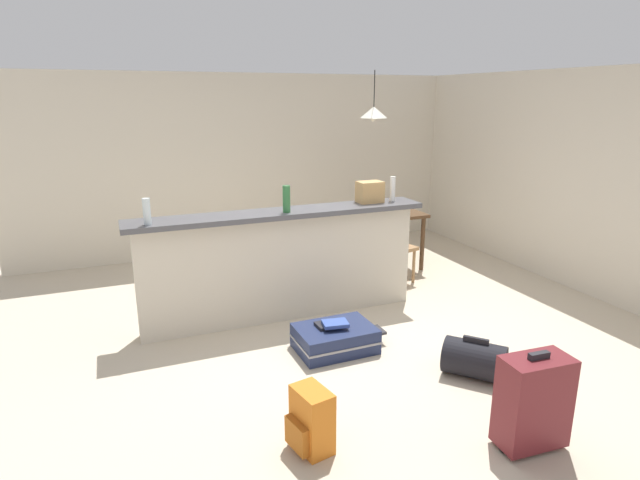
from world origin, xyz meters
The scene contains 17 objects.
ground_plane centered at (0.00, 0.00, -0.03)m, with size 13.00×13.00×0.05m, color beige.
wall_back centered at (0.00, 3.05, 1.25)m, with size 6.60×0.10×2.50m, color beige.
wall_right centered at (3.05, 0.30, 1.25)m, with size 0.10×6.00×2.50m, color beige.
partition_half_wall centered at (-0.41, 0.49, 0.53)m, with size 2.80×0.20×1.07m, color beige.
bar_countertop centered at (-0.41, 0.49, 1.09)m, with size 2.96×0.40×0.05m, color #4C4C51.
bottle_clear centered at (-1.65, 0.40, 1.23)m, with size 0.07×0.07×0.23m, color silver.
bottle_green centered at (-0.38, 0.42, 1.24)m, with size 0.07×0.07×0.26m, color #2D6B38.
bottle_white centered at (0.83, 0.51, 1.25)m, with size 0.06×0.06×0.26m, color silver.
grocery_bag centered at (0.58, 0.55, 1.23)m, with size 0.26×0.18×0.22m, color tan.
dining_table centered at (1.25, 1.59, 0.65)m, with size 1.10×0.80×0.74m.
dining_chair_near_partition centered at (1.17, 1.07, 0.52)m, with size 0.48×0.48×0.93m.
pendant_lamp centered at (1.20, 1.68, 2.00)m, with size 0.34×0.34×0.62m.
suitcase_flat_navy centered at (-0.20, -0.36, 0.11)m, with size 0.83×0.50×0.22m.
duffel_bag_black centered at (0.65, -1.21, 0.15)m, with size 0.54×0.56×0.34m.
backpack_orange centered at (-0.90, -1.54, 0.20)m, with size 0.29×0.31×0.42m.
suitcase_upright_maroon centered at (0.42, -2.06, 0.33)m, with size 0.45×0.27×0.67m.
book_stack centered at (-0.23, -0.36, 0.25)m, with size 0.27×0.25×0.06m.
Camera 1 is at (-1.93, -4.23, 2.20)m, focal length 29.21 mm.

